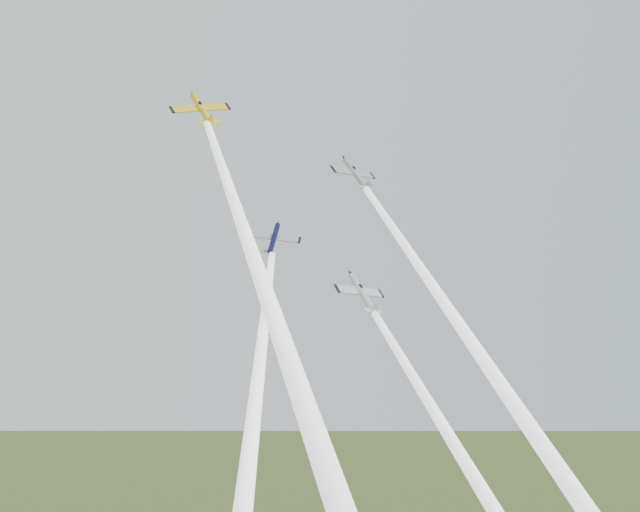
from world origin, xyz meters
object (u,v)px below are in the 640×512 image
at_px(plane_yellow, 202,109).
at_px(plane_silver_right, 356,174).
at_px(plane_silver_low, 362,293).
at_px(plane_navy, 274,238).

xyz_separation_m(plane_yellow, plane_silver_right, (24.23, 3.35, -6.23)).
bearing_deg(plane_silver_low, plane_silver_right, 49.39).
distance_m(plane_navy, plane_silver_right, 17.97).
distance_m(plane_yellow, plane_navy, 20.24).
height_order(plane_yellow, plane_navy, plane_yellow).
height_order(plane_navy, plane_silver_right, plane_silver_right).
xyz_separation_m(plane_navy, plane_silver_low, (10.60, -6.33, -7.87)).
bearing_deg(plane_silver_low, plane_navy, 126.98).
relative_size(plane_navy, plane_silver_low, 0.84).
height_order(plane_yellow, plane_silver_low, plane_yellow).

